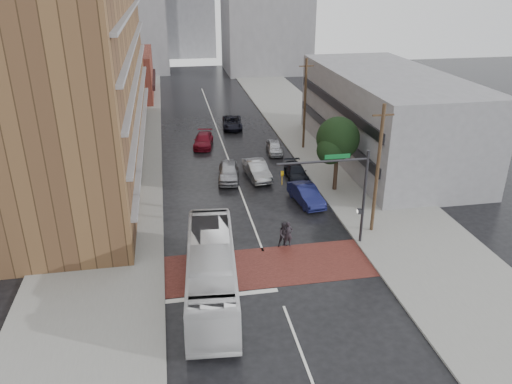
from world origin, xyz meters
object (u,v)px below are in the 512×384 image
pedestrian_a (288,234)px  car_parked_mid (296,172)px  pedestrian_b (284,235)px  car_travel_b (257,170)px  car_parked_far (274,147)px  suv_travel (232,122)px  car_parked_near (306,195)px  car_travel_c (203,140)px  transit_bus (211,271)px  car_travel_a (229,172)px

pedestrian_a → car_parked_mid: bearing=74.9°
pedestrian_b → car_travel_b: pedestrian_b is taller
car_travel_b → car_parked_far: car_travel_b is taller
suv_travel → car_parked_near: 23.79m
pedestrian_b → car_parked_near: pedestrian_b is taller
car_travel_c → car_parked_far: 8.37m
car_travel_c → suv_travel: suv_travel is taller
transit_bus → car_parked_mid: size_ratio=2.71×
car_parked_mid → car_parked_near: bearing=-93.1°
suv_travel → car_parked_near: (3.20, -23.57, 0.08)m
transit_bus → car_travel_a: transit_bus is taller
pedestrian_b → car_travel_b: size_ratio=0.37×
car_travel_a → transit_bus: bearing=-92.8°
car_parked_far → car_parked_near: bearing=-85.4°
car_travel_a → suv_travel: size_ratio=0.93×
transit_bus → pedestrian_a: (6.03, 5.00, -0.74)m
car_parked_mid → transit_bus: bearing=-116.6°
transit_bus → pedestrian_b: transit_bus is taller
car_travel_c → car_parked_near: 18.46m
transit_bus → car_parked_near: size_ratio=2.50×
pedestrian_a → pedestrian_b: pedestrian_a is taller
pedestrian_b → car_travel_a: bearing=97.6°
suv_travel → pedestrian_a: bearing=-84.6°
pedestrian_b → car_parked_far: 20.36m
pedestrian_a → car_travel_c: size_ratio=0.39×
car_parked_near → car_parked_mid: size_ratio=1.09×
car_travel_a → car_parked_near: size_ratio=1.00×
suv_travel → car_travel_b: bearing=-84.3°
pedestrian_a → pedestrian_b: bearing=-178.1°
car_travel_c → car_parked_mid: size_ratio=1.10×
car_parked_mid → car_parked_far: car_parked_far is taller
pedestrian_b → car_travel_c: pedestrian_b is taller
pedestrian_a → car_parked_far: (3.32, 20.04, -0.27)m
transit_bus → car_parked_mid: transit_bus is taller
suv_travel → car_parked_mid: 18.25m
car_parked_mid → car_travel_c: bearing=128.4°
transit_bus → car_parked_mid: 20.18m
transit_bus → car_parked_far: 26.74m
car_travel_b → car_travel_a: bearing=173.7°
car_travel_c → car_parked_mid: car_travel_c is taller
car_travel_b → car_parked_far: bearing=58.8°
pedestrian_b → suv_travel: 30.43m
pedestrian_b → suv_travel: (0.34, 30.43, -0.22)m
car_travel_c → car_parked_far: car_travel_c is taller
car_parked_far → transit_bus: bearing=-105.6°
car_travel_b → car_parked_mid: 3.79m
transit_bus → car_parked_far: transit_bus is taller
transit_bus → car_parked_near: transit_bus is taller
car_travel_a → car_parked_mid: size_ratio=1.09×
car_travel_c → car_parked_far: size_ratio=1.22×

